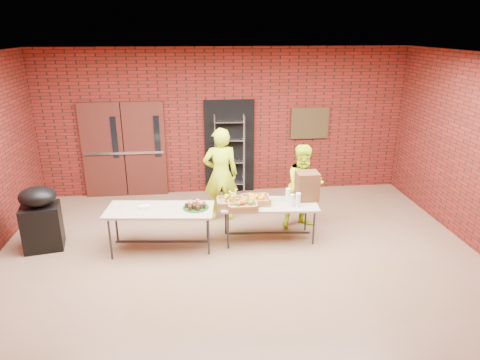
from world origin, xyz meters
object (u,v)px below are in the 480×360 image
object	(u,v)px
table_left	(160,212)
covered_grill	(41,218)
table_right	(269,206)
wire_rack	(230,155)
coffee_dispenser	(307,186)
volunteer_woman	(221,175)
volunteer_man	(304,187)

from	to	relation	value
table_left	covered_grill	distance (m)	2.01
table_right	table_left	bearing A→B (deg)	-171.01
wire_rack	covered_grill	size ratio (longest dim) A/B	1.62
wire_rack	covered_grill	distance (m)	4.04
table_left	table_right	world-z (taller)	table_left
coffee_dispenser	volunteer_woman	world-z (taller)	volunteer_woman
wire_rack	volunteer_man	world-z (taller)	wire_rack
table_left	table_right	xyz separation A→B (m)	(1.87, 0.15, -0.04)
table_right	volunteer_woman	distance (m)	1.26
table_right	volunteer_man	xyz separation A→B (m)	(0.72, 0.45, 0.17)
table_left	volunteer_woman	distance (m)	1.56
table_right	wire_rack	bearing A→B (deg)	106.80
coffee_dispenser	volunteer_man	xyz separation A→B (m)	(0.03, 0.32, -0.14)
coffee_dispenser	covered_grill	size ratio (longest dim) A/B	0.46
table_right	coffee_dispenser	size ratio (longest dim) A/B	3.39
coffee_dispenser	volunteer_man	distance (m)	0.35
volunteer_man	table_left	bearing A→B (deg)	179.28
table_right	volunteer_man	distance (m)	0.87
coffee_dispenser	table_left	bearing A→B (deg)	-173.95
table_left	table_right	size ratio (longest dim) A/B	1.07
coffee_dispenser	volunteer_woman	xyz separation A→B (m)	(-1.47, 0.82, -0.02)
covered_grill	volunteer_man	bearing A→B (deg)	-6.61
volunteer_woman	volunteer_man	bearing A→B (deg)	159.89
volunteer_man	volunteer_woman	bearing A→B (deg)	148.11
table_right	volunteer_woman	size ratio (longest dim) A/B	0.94
volunteer_man	wire_rack	bearing A→B (deg)	109.80
table_right	covered_grill	world-z (taller)	covered_grill
table_left	covered_grill	size ratio (longest dim) A/B	1.66
coffee_dispenser	table_right	bearing A→B (deg)	-169.66
covered_grill	volunteer_woman	world-z (taller)	volunteer_woman
coffee_dispenser	wire_rack	bearing A→B (deg)	118.67
covered_grill	coffee_dispenser	bearing A→B (deg)	-10.61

